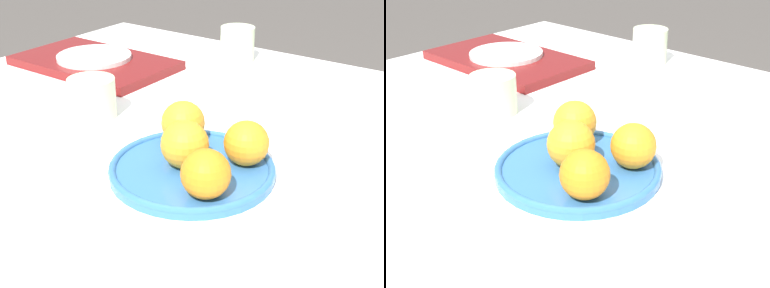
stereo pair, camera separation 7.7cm
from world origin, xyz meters
TOP-DOWN VIEW (x-y plane):
  - table at (0.00, 0.00)m, footprint 1.36×0.83m
  - fruit_platter at (0.04, -0.22)m, footprint 0.25×0.25m
  - orange_0 at (0.03, -0.23)m, footprint 0.07×0.07m
  - orange_1 at (-0.02, -0.16)m, footprint 0.07×0.07m
  - orange_2 at (0.10, -0.17)m, footprint 0.07×0.07m
  - orange_3 at (0.10, -0.28)m, footprint 0.07×0.07m
  - serving_tray at (-0.44, 0.06)m, footprint 0.37×0.22m
  - side_plate at (-0.44, 0.06)m, footprint 0.17×0.17m
  - cup_2 at (-0.23, -0.15)m, footprint 0.09×0.09m
  - cup_3 at (-0.20, 0.29)m, footprint 0.08×0.08m

SIDE VIEW (x-z plane):
  - table at x=0.00m, z-range 0.00..0.74m
  - fruit_platter at x=0.04m, z-range 0.74..0.76m
  - serving_tray at x=-0.44m, z-range 0.74..0.76m
  - side_plate at x=-0.44m, z-range 0.76..0.77m
  - cup_2 at x=-0.23m, z-range 0.74..0.81m
  - cup_3 at x=-0.20m, z-range 0.74..0.82m
  - orange_2 at x=0.10m, z-range 0.75..0.82m
  - orange_3 at x=0.10m, z-range 0.75..0.82m
  - orange_1 at x=-0.02m, z-range 0.75..0.82m
  - orange_0 at x=0.03m, z-range 0.75..0.82m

